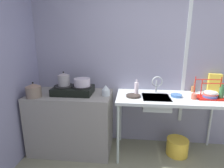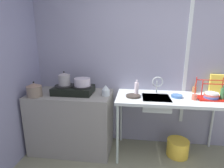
{
  "view_description": "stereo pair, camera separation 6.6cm",
  "coord_description": "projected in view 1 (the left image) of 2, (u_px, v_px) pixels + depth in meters",
  "views": [
    {
      "loc": [
        -0.63,
        -1.16,
        1.68
      ],
      "look_at": [
        -0.88,
        1.27,
        1.07
      ],
      "focal_mm": 28.18,
      "sensor_mm": 36.0,
      "label": 1
    },
    {
      "loc": [
        -0.56,
        -1.15,
        1.68
      ],
      "look_at": [
        -0.88,
        1.27,
        1.07
      ],
      "focal_mm": 28.18,
      "sensor_mm": 36.0,
      "label": 2
    }
  ],
  "objects": [
    {
      "name": "bottle_by_rack",
      "position": [
        221.0,
        93.0,
        2.36
      ],
      "size": [
        0.06,
        0.06,
        0.2
      ],
      "color": "#326638",
      "rests_on": "counter_sink"
    },
    {
      "name": "dish_rack",
      "position": [
        210.0,
        95.0,
        2.4
      ],
      "size": [
        0.37,
        0.25,
        0.28
      ],
      "color": "red",
      "rests_on": "counter_sink"
    },
    {
      "name": "utensil_jar",
      "position": [
        193.0,
        89.0,
        2.7
      ],
      "size": [
        0.06,
        0.06,
        0.2
      ],
      "color": "#A1663B",
      "rests_on": "counter_sink"
    },
    {
      "name": "sink_basin",
      "position": [
        156.0,
        102.0,
        2.47
      ],
      "size": [
        0.38,
        0.37,
        0.15
      ],
      "primitive_type": "cube",
      "color": "silver",
      "rests_on": "counter_sink"
    },
    {
      "name": "faucet",
      "position": [
        157.0,
        82.0,
        2.56
      ],
      "size": [
        0.16,
        0.09,
        0.27
      ],
      "color": "silver",
      "rests_on": "counter_sink"
    },
    {
      "name": "counter_concrete",
      "position": [
        72.0,
        121.0,
        2.73
      ],
      "size": [
        1.21,
        0.67,
        0.91
      ],
      "primitive_type": "cube",
      "color": "gray",
      "rests_on": "ground"
    },
    {
      "name": "bucket_on_floor",
      "position": [
        177.0,
        147.0,
        2.64
      ],
      "size": [
        0.32,
        0.32,
        0.25
      ],
      "primitive_type": "cylinder",
      "color": "yellow",
      "rests_on": "ground"
    },
    {
      "name": "pot_on_left_burner",
      "position": [
        64.0,
        79.0,
        2.57
      ],
      "size": [
        0.17,
        0.17,
        0.21
      ],
      "color": "#9D9A9D",
      "rests_on": "stove"
    },
    {
      "name": "stove",
      "position": [
        73.0,
        90.0,
        2.6
      ],
      "size": [
        0.57,
        0.39,
        0.12
      ],
      "color": "black",
      "rests_on": "counter_concrete"
    },
    {
      "name": "counter_sink",
      "position": [
        170.0,
        101.0,
        2.49
      ],
      "size": [
        1.52,
        0.67,
        0.91
      ],
      "color": "silver",
      "rests_on": "ground"
    },
    {
      "name": "wall_metal_strip",
      "position": [
        186.0,
        55.0,
        2.63
      ],
      "size": [
        0.05,
        0.01,
        2.13
      ],
      "primitive_type": "cube",
      "color": "silver"
    },
    {
      "name": "frying_pan",
      "position": [
        133.0,
        96.0,
        2.46
      ],
      "size": [
        0.2,
        0.2,
        0.03
      ],
      "primitive_type": "cylinder",
      "color": "#362D27",
      "rests_on": "counter_sink"
    },
    {
      "name": "percolator",
      "position": [
        106.0,
        91.0,
        2.49
      ],
      "size": [
        0.11,
        0.11,
        0.16
      ],
      "color": "silver",
      "rests_on": "counter_concrete"
    },
    {
      "name": "cup_by_rack",
      "position": [
        194.0,
        97.0,
        2.36
      ],
      "size": [
        0.07,
        0.07,
        0.07
      ],
      "primitive_type": "cylinder",
      "color": "#C35A46",
      "rests_on": "counter_sink"
    },
    {
      "name": "wall_back",
      "position": [
        171.0,
        63.0,
        2.74
      ],
      "size": [
        5.12,
        0.1,
        2.67
      ],
      "primitive_type": "cube",
      "color": "#8D8CA4",
      "rests_on": "ground"
    },
    {
      "name": "bottle_by_sink",
      "position": [
        136.0,
        88.0,
        2.52
      ],
      "size": [
        0.06,
        0.06,
        0.23
      ],
      "color": "white",
      "rests_on": "counter_sink"
    },
    {
      "name": "cereal_box",
      "position": [
        214.0,
        83.0,
        2.64
      ],
      "size": [
        0.19,
        0.1,
        0.29
      ],
      "primitive_type": "cube",
      "rotation": [
        0.0,
        0.0,
        -0.15
      ],
      "color": "yellow",
      "rests_on": "counter_sink"
    },
    {
      "name": "small_bowl_on_drainboard",
      "position": [
        176.0,
        96.0,
        2.46
      ],
      "size": [
        0.15,
        0.15,
        0.04
      ],
      "primitive_type": "cylinder",
      "color": "#436FB2",
      "rests_on": "counter_sink"
    },
    {
      "name": "pot_beside_stove",
      "position": [
        34.0,
        90.0,
        2.43
      ],
      "size": [
        0.21,
        0.21,
        0.22
      ],
      "color": "gray",
      "rests_on": "counter_concrete"
    },
    {
      "name": "pot_on_right_burner",
      "position": [
        82.0,
        82.0,
        2.56
      ],
      "size": [
        0.24,
        0.24,
        0.11
      ],
      "color": "silver",
      "rests_on": "stove"
    }
  ]
}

